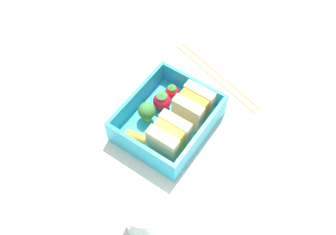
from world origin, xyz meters
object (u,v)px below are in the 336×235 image
Objects in this scene: strawberry_left at (162,101)px; chopstick_pair at (217,74)px; broccoli_floret at (147,111)px; drinking_glass at (145,217)px; strawberry_far_left at (172,92)px; sandwich_center_left at (169,137)px; carrot_stick_far_left at (136,137)px; sandwich_left at (193,106)px.

chopstick_pair is (-12.24, 3.85, -2.53)cm from strawberry_left.
drinking_glass is (14.51, 10.34, 0.40)cm from broccoli_floret.
strawberry_left is at bearing -17.48° from chopstick_pair.
sandwich_center_left is at bearing 31.58° from strawberry_far_left.
strawberry_left is 7.79cm from carrot_stick_far_left.
strawberry_left reaches higher than strawberry_far_left.
sandwich_center_left reaches higher than carrot_stick_far_left.
sandwich_center_left reaches higher than strawberry_far_left.
strawberry_left is (1.42, -5.32, -1.01)cm from sandwich_left.
broccoli_floret is at bearing -168.97° from carrot_stick_far_left.
sandwich_left is 10.61cm from carrot_stick_far_left.
carrot_stick_far_left is (2.09, -5.02, -1.93)cm from sandwich_center_left.
broccoli_floret reaches higher than chopstick_pair.
strawberry_far_left is 6.45cm from broccoli_floret.
sandwich_center_left is at bearing 43.32° from strawberry_left.
sandwich_left is at bearing -166.97° from drinking_glass.
strawberry_far_left is at bearing 174.10° from broccoli_floret.
chopstick_pair is at bearing -168.86° from drinking_glass.
sandwich_left is at bearing 151.24° from carrot_stick_far_left.
sandwich_left is 1.00× the size of sandwich_center_left.
drinking_glass is at bearing 13.03° from sandwich_left.
drinking_glass is (18.05, 9.82, 1.09)cm from strawberry_left.
strawberry_far_left reaches higher than carrot_stick_far_left.
chopstick_pair is (-15.78, 4.37, -3.22)cm from broccoli_floret.
sandwich_center_left is 1.50× the size of carrot_stick_far_left.
broccoli_floret is 4.55cm from carrot_stick_far_left.
strawberry_far_left is at bearing -155.08° from drinking_glass.
broccoli_floret is at bearing -144.53° from drinking_glass.
broccoli_floret is 0.50× the size of drinking_glass.
carrot_stick_far_left is (9.14, -5.02, -1.93)cm from sandwich_left.
sandwich_center_left is 1.77× the size of strawberry_far_left.
broccoli_floret is 0.19× the size of chopstick_pair.
chopstick_pair is 31.08cm from drinking_glass.
drinking_glass reaches higher than strawberry_left.
broccoli_floret is 16.69cm from chopstick_pair.
broccoli_floret reaches higher than strawberry_far_left.
drinking_glass reaches higher than sandwich_left.
strawberry_left is 13.08cm from chopstick_pair.
strawberry_left reaches higher than carrot_stick_far_left.
sandwich_center_left is at bearing 4.67° from chopstick_pair.
sandwich_center_left is 0.26× the size of chopstick_pair.
sandwich_left reaches higher than chopstick_pair.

